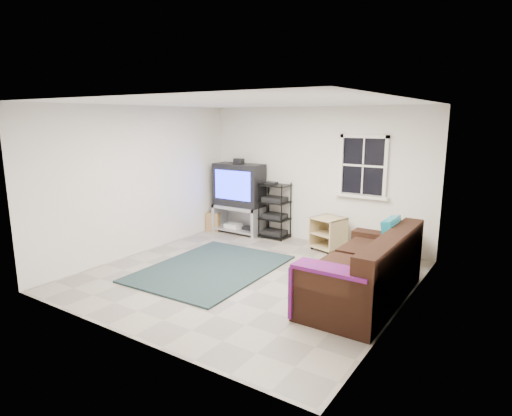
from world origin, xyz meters
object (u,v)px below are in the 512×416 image
Objects in this scene: tv_unit at (239,192)px; side_table_right at (398,244)px; av_rack at (275,214)px; side_table_left at (330,232)px; sofa at (366,274)px.

side_table_right is (3.35, -0.12, -0.53)m from tv_unit.
av_rack is 2.53m from side_table_right.
tv_unit is 0.91m from av_rack.
av_rack is 1.27m from side_table_left.
av_rack is at bearing 174.83° from side_table_left.
side_table_left reaches higher than side_table_right.
tv_unit is at bearing 178.62° from side_table_left.
sofa is at bearing -54.19° from side_table_left.
tv_unit is 2.15m from side_table_left.
side_table_left is 0.28× the size of sofa.
side_table_right is at bearing -3.27° from side_table_left.
av_rack is (0.83, 0.06, -0.37)m from tv_unit.
sofa is (1.33, -1.84, 0.04)m from side_table_left.
sofa is (2.58, -1.96, -0.13)m from av_rack.
tv_unit reaches higher than av_rack.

